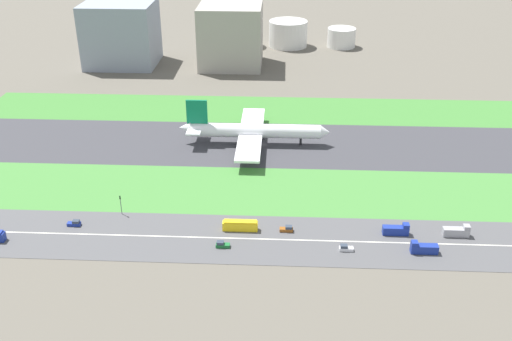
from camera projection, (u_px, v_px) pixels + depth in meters
name	position (u px, v px, depth m)	size (l,w,h in m)	color
ground_plane	(263.00, 144.00, 251.29)	(800.00, 800.00, 0.00)	#5B564C
runway	(263.00, 144.00, 251.26)	(280.00, 46.00, 0.10)	#38383D
grass_median_north	(266.00, 110.00, 287.60)	(280.00, 36.00, 0.10)	#3D7A33
grass_median_south	(259.00, 190.00, 214.93)	(280.00, 36.00, 0.10)	#427F38
highway	(255.00, 239.00, 186.58)	(280.00, 28.00, 0.10)	#4C4C4F
highway_centerline	(255.00, 239.00, 186.55)	(266.00, 0.50, 0.01)	silver
airliner	(252.00, 131.00, 248.63)	(65.00, 56.00, 19.70)	white
car_3	(346.00, 248.00, 180.51)	(4.40, 1.80, 2.00)	silver
bus_1	(240.00, 225.00, 190.41)	(11.60, 2.50, 3.50)	yellow
car_1	(287.00, 229.00, 190.16)	(4.40, 1.80, 2.00)	brown
car_4	(222.00, 245.00, 182.17)	(4.40, 1.80, 2.00)	#19662D
car_0	(75.00, 223.00, 193.21)	(4.40, 1.80, 2.00)	navy
truck_0	(423.00, 248.00, 179.14)	(8.40, 2.50, 4.00)	navy
truck_1	(457.00, 232.00, 187.45)	(8.40, 2.50, 4.00)	#99999E
truck_2	(396.00, 230.00, 188.28)	(8.40, 2.50, 4.00)	navy
traffic_light	(121.00, 203.00, 198.14)	(0.36, 0.50, 7.20)	#4C4C51
terminal_building	(121.00, 34.00, 347.60)	(41.32, 36.65, 37.10)	gray
hangar_building	(231.00, 36.00, 344.92)	(36.88, 36.06, 36.40)	#9E998E
fuel_tank_west	(239.00, 32.00, 389.00)	(23.36, 23.36, 17.91)	silver
fuel_tank_centre	(288.00, 34.00, 387.79)	(25.56, 25.56, 17.03)	silver
fuel_tank_east	(341.00, 38.00, 387.28)	(18.70, 18.70, 12.58)	silver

